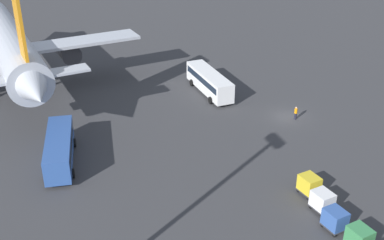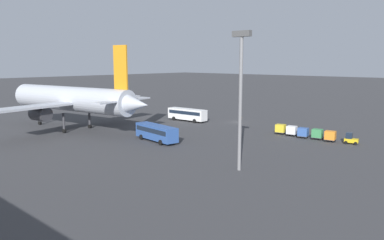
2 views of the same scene
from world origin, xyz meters
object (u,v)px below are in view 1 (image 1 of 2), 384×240
Objects in this scene: shuttle_bus_far at (59,148)px; cargo_cart_white at (322,200)px; cargo_cart_yellow at (309,184)px; worker_person at (296,113)px; cargo_cart_green at (359,237)px; cargo_cart_blue at (335,219)px; airplane at (9,45)px; shuttle_bus_near at (209,81)px.

cargo_cart_white is at bearing -118.98° from shuttle_bus_far.
cargo_cart_white is 2.72m from cargo_cart_yellow.
cargo_cart_green is (-23.15, 7.31, 0.32)m from worker_person.
worker_person is 16.65m from cargo_cart_yellow.
cargo_cart_white is at bearing 157.29° from worker_person.
cargo_cart_green is 2.77m from cargo_cart_blue.
cargo_cart_blue is (-42.12, -26.19, -5.72)m from airplane.
cargo_cart_yellow is at bearing -7.33° from cargo_cart_blue.
cargo_cart_white is (-39.41, -26.64, -5.72)m from airplane.
cargo_cart_blue is at bearing -123.75° from shuttle_bus_far.
cargo_cart_green is 1.00× the size of cargo_cart_blue.
cargo_cart_white is (-17.73, 7.42, 0.32)m from worker_person.
airplane is 19.63× the size of cargo_cart_blue.
shuttle_bus_near is at bearing 0.43° from cargo_cart_green.
cargo_cart_green is (-44.83, -26.75, -5.72)m from airplane.
shuttle_bus_near reaches higher than worker_person.
cargo_cart_green is 5.42m from cargo_cart_white.
cargo_cart_yellow is (-36.70, -26.89, -5.72)m from airplane.
shuttle_bus_far is 4.85× the size of cargo_cart_white.
airplane is at bearing 65.54° from shuttle_bus_near.
cargo_cart_blue is at bearing 172.67° from cargo_cart_yellow.
shuttle_bus_far is at bearing 91.86° from worker_person.
shuttle_bus_near is at bearing -0.54° from cargo_cart_blue.
airplane is 3.94× the size of shuttle_bus_near.
cargo_cart_blue and cargo_cart_white have the same top height.
cargo_cart_green is (-22.19, -22.43, -0.69)m from shuttle_bus_far.
shuttle_bus_near is 4.98× the size of cargo_cart_blue.
worker_person is (0.97, -29.74, -1.02)m from shuttle_bus_far.
worker_person is 0.77× the size of cargo_cart_white.
worker_person is at bearing -25.52° from cargo_cart_yellow.
airplane reaches higher than shuttle_bus_near.
cargo_cart_blue is (-31.99, 0.30, -0.70)m from shuttle_bus_near.
cargo_cart_blue is 1.00× the size of cargo_cart_yellow.
airplane is 19.63× the size of cargo_cart_yellow.
airplane is 4.05× the size of shuttle_bus_far.
airplane is 23.60m from shuttle_bus_far.
shuttle_bus_far is 26.60m from cargo_cart_yellow.
cargo_cart_yellow is (5.42, -0.70, 0.00)m from cargo_cart_blue.
shuttle_bus_near is at bearing -119.29° from airplane.
cargo_cart_green is (-34.70, -0.26, -0.70)m from shuttle_bus_near.
shuttle_bus_near reaches higher than cargo_cart_yellow.
cargo_cart_green and cargo_cart_white have the same top height.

